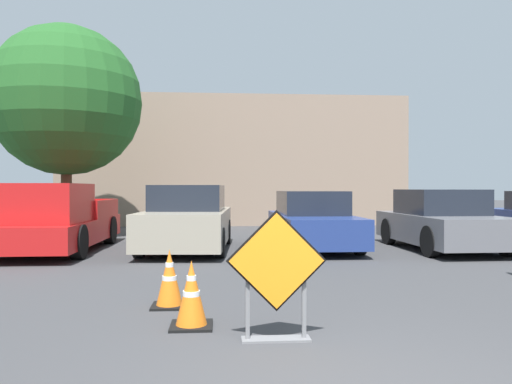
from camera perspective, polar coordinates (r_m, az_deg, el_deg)
ground_plane at (r=13.26m, az=0.39°, el=-6.07°), size 96.00×96.00×0.00m
road_closed_sign at (r=4.93m, az=2.35°, el=-9.17°), size 0.99×0.20×1.29m
traffic_cone_nearest at (r=5.53m, az=-7.39°, el=-11.55°), size 0.45×0.45×0.72m
traffic_cone_second at (r=6.47m, az=-9.86°, el=-9.76°), size 0.44×0.44×0.73m
pickup_truck at (r=12.55m, az=-22.14°, el=-3.17°), size 2.04×5.02×1.60m
parked_car_second at (r=12.19m, az=-7.80°, el=-3.23°), size 2.17×4.42×1.57m
parked_car_third at (r=12.65m, az=6.42°, el=-3.38°), size 1.82×4.53×1.43m
parked_car_fourth at (r=13.02m, az=20.44°, el=-3.21°), size 2.00×4.15×1.47m
building_facade_backdrop at (r=22.26m, az=-2.57°, el=3.34°), size 14.06×5.00×5.26m
street_tree_behind_lot at (r=16.45m, az=-20.87°, el=9.70°), size 4.54×4.54×6.44m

